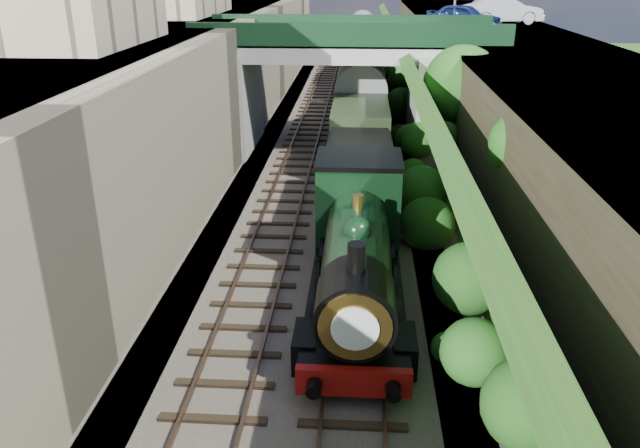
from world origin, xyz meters
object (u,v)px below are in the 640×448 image
(tender, at_px, (359,183))
(tree, at_px, (464,88))
(car_blue, at_px, (464,17))
(road_bridge, at_px, (357,79))
(locomotive, at_px, (357,254))
(car_silver, at_px, (503,11))

(tender, bearing_deg, tree, 46.88)
(tree, bearing_deg, car_blue, 82.81)
(road_bridge, bearing_deg, tender, -88.58)
(tree, bearing_deg, locomotive, -110.82)
(tree, height_order, car_silver, car_silver)
(locomotive, height_order, tender, locomotive)
(tree, relative_size, car_blue, 1.48)
(tree, distance_m, car_silver, 15.46)
(car_silver, distance_m, locomotive, 28.98)
(road_bridge, height_order, car_blue, car_blue)
(locomotive, bearing_deg, car_silver, 71.19)
(locomotive, xyz_separation_m, tender, (-0.00, 7.36, -0.27))
(car_silver, height_order, tender, car_silver)
(car_blue, xyz_separation_m, tender, (-6.00, -15.25, -5.39))
(road_bridge, distance_m, tender, 10.63)
(road_bridge, distance_m, car_silver, 13.59)
(car_blue, relative_size, car_silver, 0.88)
(tree, height_order, locomotive, tree)
(car_silver, bearing_deg, car_blue, 130.73)
(tree, distance_m, car_blue, 10.56)
(car_blue, bearing_deg, road_bridge, 152.02)
(tree, relative_size, tender, 1.10)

